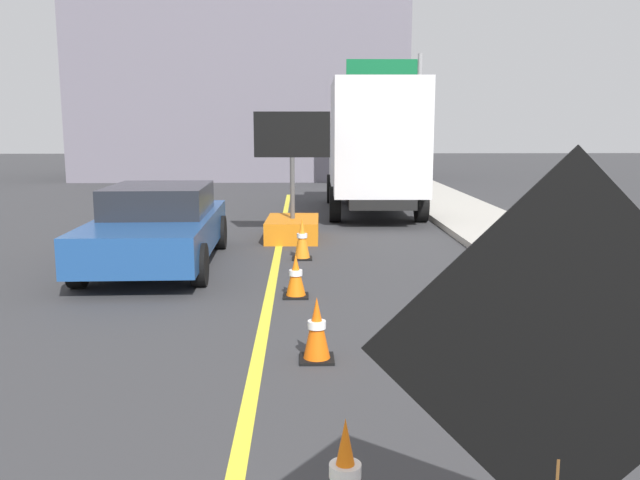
{
  "coord_description": "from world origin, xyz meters",
  "views": [
    {
      "loc": [
        0.47,
        0.37,
        2.4
      ],
      "look_at": [
        0.61,
        5.51,
        1.53
      ],
      "focal_mm": 37.61,
      "sensor_mm": 36.0,
      "label": 1
    }
  ],
  "objects_px": {
    "pickup_car": "(158,225)",
    "traffic_cone_mid_lane": "(317,330)",
    "highway_guide_sign": "(398,98)",
    "traffic_cone_near_sign": "(345,480)",
    "roadwork_sign": "(563,360)",
    "traffic_cone_far_lane": "(296,276)",
    "traffic_cone_curbside": "(302,239)",
    "box_truck": "(373,145)",
    "arrow_board_trailer": "(293,217)"
  },
  "relations": [
    {
      "from": "roadwork_sign",
      "to": "highway_guide_sign",
      "type": "xyz_separation_m",
      "value": [
        2.5,
        22.48,
        1.95
      ]
    },
    {
      "from": "traffic_cone_curbside",
      "to": "traffic_cone_near_sign",
      "type": "bearing_deg",
      "value": -88.31
    },
    {
      "from": "arrow_board_trailer",
      "to": "box_truck",
      "type": "relative_size",
      "value": 0.41
    },
    {
      "from": "traffic_cone_far_lane",
      "to": "highway_guide_sign",
      "type": "bearing_deg",
      "value": 76.99
    },
    {
      "from": "highway_guide_sign",
      "to": "traffic_cone_mid_lane",
      "type": "xyz_separation_m",
      "value": [
        -3.4,
        -18.38,
        -3.09
      ]
    },
    {
      "from": "traffic_cone_mid_lane",
      "to": "traffic_cone_curbside",
      "type": "height_order",
      "value": "traffic_cone_curbside"
    },
    {
      "from": "pickup_car",
      "to": "traffic_cone_mid_lane",
      "type": "relative_size",
      "value": 7.14
    },
    {
      "from": "roadwork_sign",
      "to": "traffic_cone_far_lane",
      "type": "distance_m",
      "value": 6.91
    },
    {
      "from": "box_truck",
      "to": "roadwork_sign",
      "type": "bearing_deg",
      "value": -93.27
    },
    {
      "from": "traffic_cone_far_lane",
      "to": "roadwork_sign",
      "type": "bearing_deg",
      "value": -80.3
    },
    {
      "from": "traffic_cone_near_sign",
      "to": "traffic_cone_curbside",
      "type": "relative_size",
      "value": 0.97
    },
    {
      "from": "box_truck",
      "to": "traffic_cone_far_lane",
      "type": "distance_m",
      "value": 9.6
    },
    {
      "from": "pickup_car",
      "to": "traffic_cone_far_lane",
      "type": "xyz_separation_m",
      "value": [
        2.41,
        -2.31,
        -0.39
      ]
    },
    {
      "from": "roadwork_sign",
      "to": "traffic_cone_mid_lane",
      "type": "xyz_separation_m",
      "value": [
        -0.91,
        4.1,
        -1.14
      ]
    },
    {
      "from": "pickup_car",
      "to": "traffic_cone_curbside",
      "type": "xyz_separation_m",
      "value": [
        2.5,
        0.44,
        -0.32
      ]
    },
    {
      "from": "roadwork_sign",
      "to": "traffic_cone_near_sign",
      "type": "relative_size",
      "value": 3.12
    },
    {
      "from": "box_truck",
      "to": "traffic_cone_curbside",
      "type": "height_order",
      "value": "box_truck"
    },
    {
      "from": "box_truck",
      "to": "pickup_car",
      "type": "height_order",
      "value": "box_truck"
    },
    {
      "from": "traffic_cone_far_lane",
      "to": "traffic_cone_mid_lane",
      "type": "bearing_deg",
      "value": -84.77
    },
    {
      "from": "box_truck",
      "to": "traffic_cone_curbside",
      "type": "distance_m",
      "value": 6.95
    },
    {
      "from": "traffic_cone_mid_lane",
      "to": "traffic_cone_far_lane",
      "type": "distance_m",
      "value": 2.63
    },
    {
      "from": "traffic_cone_near_sign",
      "to": "traffic_cone_curbside",
      "type": "distance_m",
      "value": 8.4
    },
    {
      "from": "roadwork_sign",
      "to": "pickup_car",
      "type": "xyz_separation_m",
      "value": [
        -3.55,
        9.02,
        -0.77
      ]
    },
    {
      "from": "traffic_cone_mid_lane",
      "to": "traffic_cone_far_lane",
      "type": "bearing_deg",
      "value": 95.23
    },
    {
      "from": "box_truck",
      "to": "traffic_cone_far_lane",
      "type": "height_order",
      "value": "box_truck"
    },
    {
      "from": "highway_guide_sign",
      "to": "traffic_cone_mid_lane",
      "type": "bearing_deg",
      "value": -100.49
    },
    {
      "from": "highway_guide_sign",
      "to": "traffic_cone_near_sign",
      "type": "distance_m",
      "value": 21.89
    },
    {
      "from": "roadwork_sign",
      "to": "traffic_cone_mid_lane",
      "type": "height_order",
      "value": "roadwork_sign"
    },
    {
      "from": "roadwork_sign",
      "to": "arrow_board_trailer",
      "type": "height_order",
      "value": "arrow_board_trailer"
    },
    {
      "from": "traffic_cone_mid_lane",
      "to": "arrow_board_trailer",
      "type": "bearing_deg",
      "value": 92.66
    },
    {
      "from": "pickup_car",
      "to": "highway_guide_sign",
      "type": "height_order",
      "value": "highway_guide_sign"
    },
    {
      "from": "arrow_board_trailer",
      "to": "traffic_cone_far_lane",
      "type": "bearing_deg",
      "value": -88.7
    },
    {
      "from": "roadwork_sign",
      "to": "traffic_cone_curbside",
      "type": "relative_size",
      "value": 3.03
    },
    {
      "from": "roadwork_sign",
      "to": "traffic_cone_curbside",
      "type": "xyz_separation_m",
      "value": [
        -1.06,
        9.45,
        -1.09
      ]
    },
    {
      "from": "traffic_cone_near_sign",
      "to": "traffic_cone_far_lane",
      "type": "bearing_deg",
      "value": 93.43
    },
    {
      "from": "arrow_board_trailer",
      "to": "highway_guide_sign",
      "type": "distance_m",
      "value": 11.81
    },
    {
      "from": "traffic_cone_near_sign",
      "to": "traffic_cone_mid_lane",
      "type": "relative_size",
      "value": 1.11
    },
    {
      "from": "box_truck",
      "to": "traffic_cone_mid_lane",
      "type": "distance_m",
      "value": 12.09
    },
    {
      "from": "traffic_cone_far_lane",
      "to": "traffic_cone_curbside",
      "type": "xyz_separation_m",
      "value": [
        0.09,
        2.74,
        0.08
      ]
    },
    {
      "from": "box_truck",
      "to": "highway_guide_sign",
      "type": "relative_size",
      "value": 1.32
    },
    {
      "from": "roadwork_sign",
      "to": "pickup_car",
      "type": "height_order",
      "value": "roadwork_sign"
    },
    {
      "from": "traffic_cone_mid_lane",
      "to": "traffic_cone_curbside",
      "type": "relative_size",
      "value": 0.88
    },
    {
      "from": "traffic_cone_curbside",
      "to": "traffic_cone_far_lane",
      "type": "bearing_deg",
      "value": -91.9
    },
    {
      "from": "pickup_car",
      "to": "traffic_cone_far_lane",
      "type": "relative_size",
      "value": 7.78
    },
    {
      "from": "pickup_car",
      "to": "traffic_cone_near_sign",
      "type": "height_order",
      "value": "pickup_car"
    },
    {
      "from": "traffic_cone_mid_lane",
      "to": "traffic_cone_curbside",
      "type": "bearing_deg",
      "value": 91.59
    },
    {
      "from": "highway_guide_sign",
      "to": "roadwork_sign",
      "type": "bearing_deg",
      "value": -96.34
    },
    {
      "from": "pickup_car",
      "to": "roadwork_sign",
      "type": "bearing_deg",
      "value": -68.49
    },
    {
      "from": "traffic_cone_far_lane",
      "to": "traffic_cone_curbside",
      "type": "height_order",
      "value": "traffic_cone_curbside"
    },
    {
      "from": "arrow_board_trailer",
      "to": "box_truck",
      "type": "bearing_deg",
      "value": 63.12
    }
  ]
}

